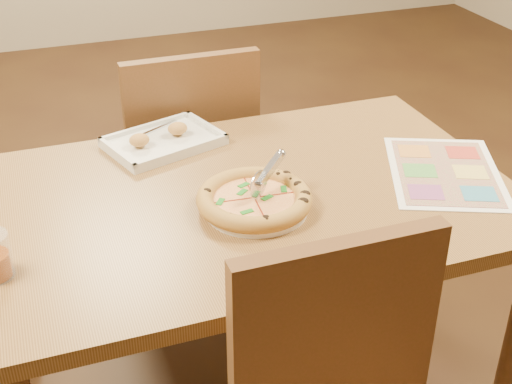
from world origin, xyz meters
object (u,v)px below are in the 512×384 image
object	(u,v)px
chair_far	(188,146)
pizza_cutter	(267,174)
pizza	(254,199)
appetizer_tray	(163,142)
plate	(256,208)
menu	(445,172)
dining_table	(248,222)

from	to	relation	value
chair_far	pizza_cutter	xyz separation A→B (m)	(0.03, -0.66, 0.23)
pizza	appetizer_tray	xyz separation A→B (m)	(-0.13, 0.40, -0.01)
plate	menu	bearing A→B (deg)	1.03
plate	chair_far	bearing A→B (deg)	89.27
pizza_cutter	dining_table	bearing A→B (deg)	76.74
appetizer_tray	pizza	bearing A→B (deg)	-72.51
pizza_cutter	appetizer_tray	bearing A→B (deg)	75.57
pizza_cutter	appetizer_tray	size ratio (longest dim) A/B	0.33
dining_table	pizza_cutter	size ratio (longest dim) A/B	11.24
pizza	appetizer_tray	bearing A→B (deg)	107.49
plate	appetizer_tray	size ratio (longest dim) A/B	0.70
chair_far	pizza	size ratio (longest dim) A/B	1.72
dining_table	chair_far	bearing A→B (deg)	90.00
dining_table	pizza	distance (m)	0.14
pizza	appetizer_tray	size ratio (longest dim) A/B	0.79
chair_far	plate	xyz separation A→B (m)	(-0.01, -0.69, 0.16)
plate	dining_table	bearing A→B (deg)	84.10
chair_far	appetizer_tray	bearing A→B (deg)	64.08
menu	chair_far	bearing A→B (deg)	127.08
dining_table	menu	size ratio (longest dim) A/B	3.36
plate	menu	world-z (taller)	plate
appetizer_tray	menu	distance (m)	0.76
pizza	pizza_cutter	distance (m)	0.07
pizza_cutter	menu	size ratio (longest dim) A/B	0.30
appetizer_tray	menu	xyz separation A→B (m)	(0.65, -0.40, -0.01)
chair_far	pizza	world-z (taller)	chair_far
plate	pizza_cutter	distance (m)	0.08
plate	appetizer_tray	distance (m)	0.43
plate	pizza	bearing A→B (deg)	98.99
pizza_cutter	chair_far	bearing A→B (deg)	54.81
appetizer_tray	dining_table	bearing A→B (deg)	-67.14
chair_far	appetizer_tray	xyz separation A→B (m)	(-0.14, -0.28, 0.17)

